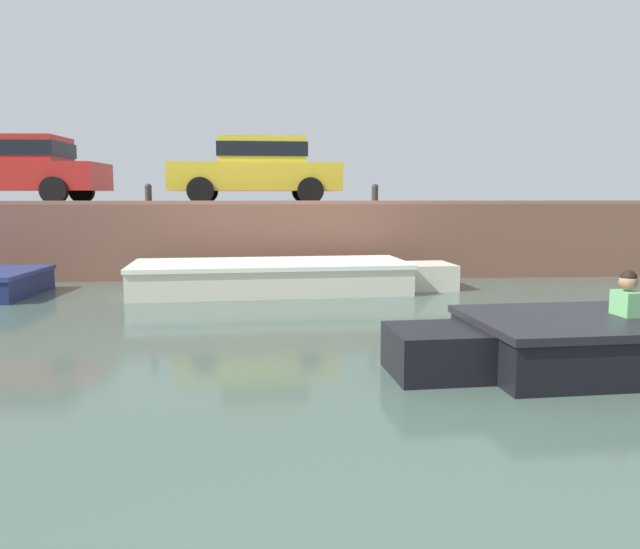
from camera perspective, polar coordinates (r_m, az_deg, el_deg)
ground_plane at (r=7.34m, az=0.38°, el=-7.09°), size 400.00×400.00×0.00m
far_quay_wall at (r=16.46m, az=-2.14°, el=3.73°), size 60.00×6.00×1.63m
far_wall_coping at (r=13.55m, az=-1.74°, el=6.60°), size 60.00×0.24×0.08m
boat_moored_central_cream at (r=11.90m, az=-3.31°, el=-0.18°), size 6.25×2.38×0.57m
car_leftmost_red at (r=16.28m, az=-26.18°, el=8.82°), size 4.24×2.05×1.54m
car_left_inner_yellow at (r=15.13m, az=-5.70°, el=9.69°), size 4.04×2.09×1.54m
mooring_bollard_mid at (r=13.94m, az=-15.42°, el=7.18°), size 0.15×0.15×0.45m
mooring_bollard_east at (r=13.84m, az=5.04°, el=7.42°), size 0.15×0.15×0.45m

